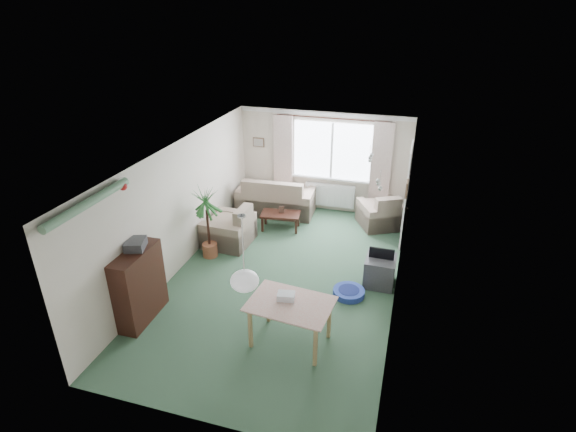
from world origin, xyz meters
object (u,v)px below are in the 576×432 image
(pet_bed, at_px, (349,292))
(armchair_corner, at_px, (381,209))
(bookshelf, at_px, (140,286))
(houseplant, at_px, (208,223))
(sofa, at_px, (276,194))
(dining_table, at_px, (290,323))
(coffee_table, at_px, (281,221))
(tv_cube, at_px, (380,271))
(armchair_left, at_px, (228,225))

(pet_bed, bearing_deg, armchair_corner, 85.30)
(bookshelf, relative_size, houseplant, 0.82)
(sofa, distance_m, dining_table, 4.62)
(coffee_table, xyz_separation_m, pet_bed, (1.89, -2.07, -0.14))
(sofa, xyz_separation_m, armchair_corner, (2.49, -0.02, -0.05))
(coffee_table, distance_m, houseplant, 1.91)
(armchair_corner, xyz_separation_m, bookshelf, (-3.32, -4.41, 0.20))
(bookshelf, xyz_separation_m, tv_cube, (3.54, 2.05, -0.34))
(coffee_table, relative_size, bookshelf, 0.70)
(sofa, distance_m, houseplant, 2.47)
(armchair_left, xyz_separation_m, pet_bed, (2.74, -1.16, -0.37))
(houseplant, xyz_separation_m, tv_cube, (3.35, -0.02, -0.48))
(armchair_corner, relative_size, pet_bed, 1.64)
(armchair_corner, bearing_deg, bookshelf, 24.99)
(dining_table, xyz_separation_m, tv_cube, (1.11, 1.94, -0.08))
(houseplant, bearing_deg, armchair_corner, 36.85)
(armchair_corner, bearing_deg, pet_bed, 57.20)
(armchair_left, distance_m, bookshelf, 2.71)
(tv_cube, relative_size, pet_bed, 1.05)
(bookshelf, height_order, tv_cube, bookshelf)
(armchair_left, height_order, bookshelf, bookshelf)
(tv_cube, xyz_separation_m, pet_bed, (-0.46, -0.52, -0.21))
(sofa, bearing_deg, pet_bed, 124.42)
(tv_cube, bearing_deg, houseplant, -179.94)
(houseplant, height_order, dining_table, houseplant)
(dining_table, distance_m, tv_cube, 2.24)
(bookshelf, relative_size, tv_cube, 2.11)
(sofa, xyz_separation_m, dining_table, (1.60, -4.33, -0.11))
(coffee_table, bearing_deg, pet_bed, -47.73)
(sofa, relative_size, armchair_corner, 2.00)
(bookshelf, height_order, dining_table, bookshelf)
(armchair_left, bearing_deg, houseplant, -11.44)
(armchair_left, relative_size, pet_bed, 1.73)
(dining_table, bearing_deg, houseplant, 138.75)
(armchair_corner, relative_size, armchair_left, 0.95)
(armchair_corner, bearing_deg, tv_cube, 67.33)
(bookshelf, distance_m, dining_table, 2.44)
(sofa, bearing_deg, armchair_left, 71.19)
(pet_bed, bearing_deg, bookshelf, -153.62)
(sofa, bearing_deg, houseplant, 71.64)
(coffee_table, xyz_separation_m, houseplant, (-1.00, -1.53, 0.55))
(sofa, relative_size, houseplant, 1.22)
(coffee_table, height_order, houseplant, houseplant)
(armchair_corner, xyz_separation_m, dining_table, (-0.89, -4.31, -0.06))
(houseplant, height_order, pet_bed, houseplant)
(coffee_table, bearing_deg, houseplant, -123.24)
(sofa, bearing_deg, coffee_table, 110.17)
(coffee_table, bearing_deg, bookshelf, -108.32)
(armchair_corner, height_order, dining_table, armchair_corner)
(sofa, distance_m, armchair_corner, 2.49)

